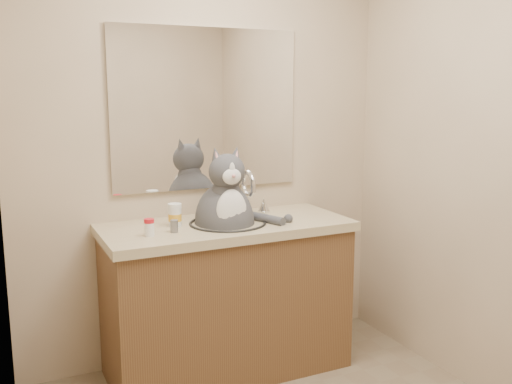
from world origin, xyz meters
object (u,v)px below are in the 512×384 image
(pill_bottle_redcap, at_px, (149,227))
(grey_canister, at_px, (174,226))
(pill_bottle_orange, at_px, (175,215))
(cat, at_px, (226,216))

(pill_bottle_redcap, xyz_separation_m, grey_canister, (0.13, 0.02, -0.01))
(grey_canister, bearing_deg, pill_bottle_orange, 70.73)
(pill_bottle_redcap, relative_size, pill_bottle_orange, 0.72)
(pill_bottle_redcap, bearing_deg, grey_canister, 9.55)
(pill_bottle_redcap, bearing_deg, pill_bottle_orange, 38.93)
(cat, distance_m, pill_bottle_orange, 0.27)
(cat, bearing_deg, pill_bottle_orange, 171.41)
(pill_bottle_orange, distance_m, grey_canister, 0.13)
(pill_bottle_redcap, height_order, pill_bottle_orange, pill_bottle_orange)
(pill_bottle_redcap, distance_m, pill_bottle_orange, 0.23)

